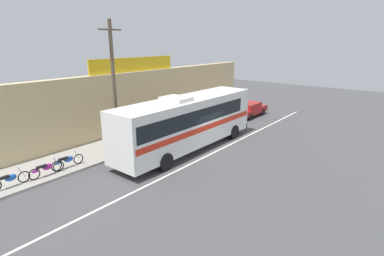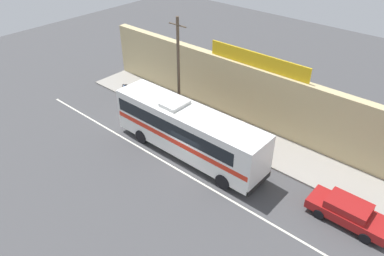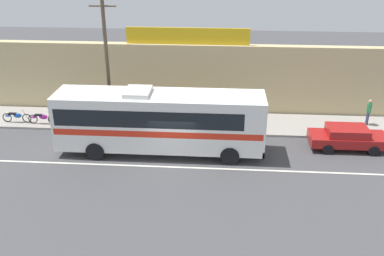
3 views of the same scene
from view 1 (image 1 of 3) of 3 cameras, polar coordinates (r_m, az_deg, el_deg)
ground_plane at (r=20.56m, az=2.83°, el=-3.99°), size 70.00×70.00×0.00m
sidewalk_slab at (r=23.79m, az=-7.35°, el=-1.09°), size 30.00×3.60×0.14m
storefront_facade at (r=24.78m, az=-11.03°, el=5.00°), size 30.00×0.70×4.80m
storefront_billboard at (r=24.54m, az=-10.98°, el=11.86°), size 8.26×0.12×1.10m
road_center_stripe at (r=20.14m, az=4.68°, el=-4.47°), size 30.00×0.14×0.01m
intercity_bus at (r=19.81m, az=-0.88°, el=1.50°), size 11.72×2.68×3.78m
parked_car at (r=29.68m, az=10.92°, el=3.57°), size 4.44×1.83×1.37m
utility_pole at (r=19.09m, az=-14.68°, el=7.55°), size 1.60×0.22×8.23m
motorcycle_orange at (r=18.52m, az=-22.80°, el=-5.79°), size 1.95×0.56×0.94m
motorcycle_green at (r=17.41m, az=-31.65°, el=-8.41°), size 1.96×0.56×0.94m
motorcycle_red at (r=17.90m, az=-26.17°, el=-6.97°), size 1.94×0.56×0.94m
pedestrian_by_curb at (r=33.00m, az=7.61°, el=5.74°), size 0.30×0.48×1.74m
pedestrian_far_right at (r=23.96m, az=-4.61°, el=1.61°), size 0.30×0.48×1.61m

